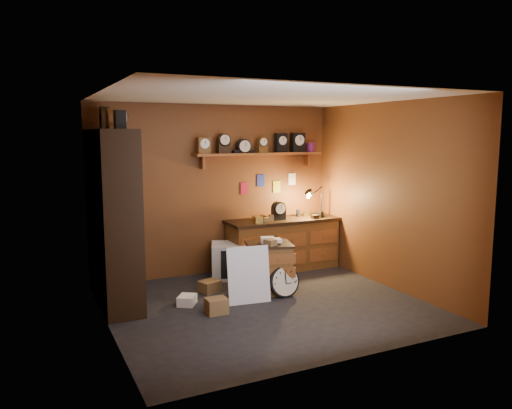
% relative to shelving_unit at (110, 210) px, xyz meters
% --- Properties ---
extents(floor, '(4.00, 4.00, 0.00)m').
position_rel_shelving_unit_xyz_m(floor, '(1.79, -0.98, -1.25)').
color(floor, black).
rests_on(floor, ground).
extents(room_shell, '(4.02, 3.62, 2.71)m').
position_rel_shelving_unit_xyz_m(room_shell, '(1.84, -0.87, 0.47)').
color(room_shell, brown).
rests_on(room_shell, ground).
extents(shelving_unit, '(0.47, 1.60, 2.58)m').
position_rel_shelving_unit_xyz_m(shelving_unit, '(0.00, 0.00, 0.00)').
color(shelving_unit, black).
rests_on(shelving_unit, ground).
extents(workbench, '(1.90, 0.66, 1.36)m').
position_rel_shelving_unit_xyz_m(workbench, '(2.84, 0.49, -0.78)').
color(workbench, brown).
rests_on(workbench, ground).
extents(low_cabinet, '(0.74, 0.67, 0.80)m').
position_rel_shelving_unit_xyz_m(low_cabinet, '(2.08, -0.52, -0.86)').
color(low_cabinet, brown).
rests_on(low_cabinet, ground).
extents(big_round_clock, '(0.44, 0.15, 0.45)m').
position_rel_shelving_unit_xyz_m(big_round_clock, '(2.18, -0.79, -1.04)').
color(big_round_clock, black).
rests_on(big_round_clock, ground).
extents(white_panel, '(0.60, 0.23, 0.77)m').
position_rel_shelving_unit_xyz_m(white_panel, '(1.64, -0.77, -1.25)').
color(white_panel, silver).
rests_on(white_panel, ground).
extents(mini_fridge, '(0.68, 0.70, 0.54)m').
position_rel_shelving_unit_xyz_m(mini_fridge, '(1.84, 0.41, -0.98)').
color(mini_fridge, silver).
rests_on(mini_fridge, ground).
extents(floor_box_a, '(0.33, 0.31, 0.17)m').
position_rel_shelving_unit_xyz_m(floor_box_a, '(1.31, -0.15, -1.17)').
color(floor_box_a, olive).
rests_on(floor_box_a, ground).
extents(floor_box_b, '(0.32, 0.33, 0.13)m').
position_rel_shelving_unit_xyz_m(floor_box_b, '(0.86, -0.52, -1.19)').
color(floor_box_b, white).
rests_on(floor_box_b, ground).
extents(floor_box_c, '(0.26, 0.22, 0.20)m').
position_rel_shelving_unit_xyz_m(floor_box_c, '(1.09, -0.99, -1.16)').
color(floor_box_c, olive).
rests_on(floor_box_c, ground).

